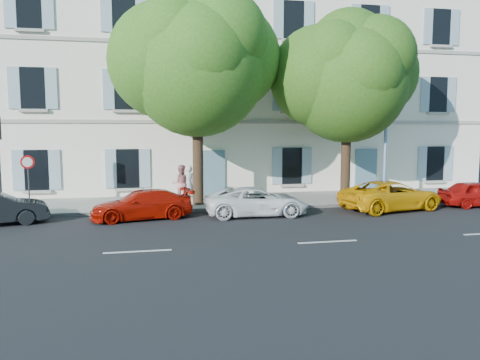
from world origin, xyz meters
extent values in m
plane|color=black|center=(0.00, 0.00, 0.00)|extent=(90.00, 90.00, 0.00)
cube|color=#A09E96|center=(0.00, 4.45, 0.07)|extent=(36.00, 4.50, 0.15)
cube|color=#9E998E|center=(0.00, 2.28, 0.08)|extent=(36.00, 0.16, 0.16)
cube|color=white|center=(0.00, 10.20, 6.00)|extent=(28.00, 7.00, 12.00)
imported|color=#A61004|center=(-5.89, 1.12, 0.59)|extent=(4.29, 2.34, 1.18)
imported|color=white|center=(-1.17, 0.91, 0.60)|extent=(4.40, 2.14, 1.21)
imported|color=#E69E09|center=(5.05, 1.02, 0.66)|extent=(5.10, 3.16, 1.32)
imported|color=#A40E0A|center=(9.51, 1.05, 0.61)|extent=(3.69, 1.72, 1.22)
cylinder|color=#3A2819|center=(-3.35, 3.45, 2.09)|extent=(0.49, 0.49, 3.87)
ellipsoid|color=#407E20|center=(-3.35, 3.45, 6.35)|extent=(6.20, 6.20, 6.82)
cylinder|color=#3A2819|center=(3.87, 3.34, 1.91)|extent=(0.47, 0.47, 3.52)
ellipsoid|color=#3C711D|center=(3.87, 3.34, 5.81)|extent=(5.71, 5.71, 6.28)
cylinder|color=#383A3D|center=(-11.61, 2.83, 1.79)|extent=(0.11, 0.11, 3.29)
cylinder|color=#383A3D|center=(-10.49, 2.73, 1.16)|extent=(0.06, 0.06, 2.02)
cylinder|color=red|center=(-10.49, 2.70, 2.26)|extent=(0.54, 0.17, 0.55)
cylinder|color=#7293BF|center=(5.66, 2.81, 4.00)|extent=(0.15, 0.15, 7.70)
cylinder|color=#7293BF|center=(5.66, 2.14, 7.85)|extent=(0.30, 1.35, 0.10)
cube|color=#383A3D|center=(5.66, 1.47, 7.70)|extent=(0.30, 0.46, 0.17)
imported|color=silver|center=(-3.73, 4.15, 1.02)|extent=(0.71, 0.55, 1.74)
imported|color=tan|center=(-4.08, 4.24, 1.04)|extent=(0.97, 0.82, 1.79)
camera|label=1|loc=(-5.72, -17.92, 3.65)|focal=35.00mm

